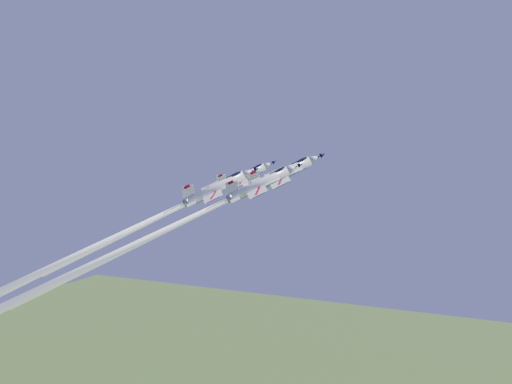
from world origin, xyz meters
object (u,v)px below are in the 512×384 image
at_px(jet_lead, 175,226).
at_px(jet_right, 158,233).
at_px(jet_left, 165,214).
at_px(jet_slot, 125,232).

xyz_separation_m(jet_lead, jet_right, (0.73, -7.15, -0.50)).
bearing_deg(jet_right, jet_lead, 151.93).
distance_m(jet_lead, jet_left, 9.39).
distance_m(jet_left, jet_right, 15.56).
height_order(jet_lead, jet_left, jet_lead).
bearing_deg(jet_lead, jet_slot, -101.49).
height_order(jet_lead, jet_slot, jet_lead).
xyz_separation_m(jet_left, jet_slot, (-2.95, -10.36, -2.77)).
xyz_separation_m(jet_left, jet_right, (7.52, -13.49, -1.88)).
bearing_deg(jet_lead, jet_left, -166.98).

